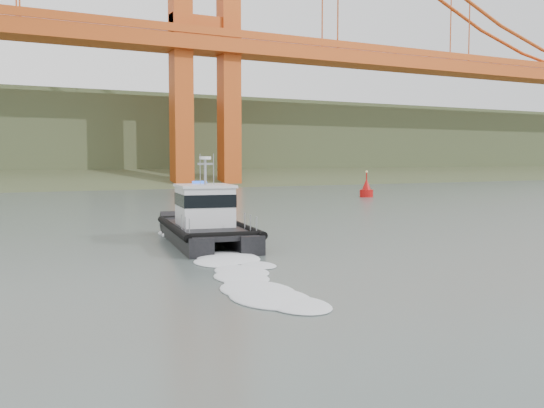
# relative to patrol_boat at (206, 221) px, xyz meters

# --- Properties ---
(ground) EXTENTS (400.00, 400.00, 0.00)m
(ground) POSITION_rel_patrol_boat_xyz_m (1.24, -14.47, -1.18)
(ground) COLOR #4F5E59
(ground) RESTS_ON ground
(headlands) EXTENTS (500.00, 105.36, 27.12)m
(headlands) POSITION_rel_patrol_boat_xyz_m (1.24, 111.03, 5.87)
(headlands) COLOR #394A2A
(headlands) RESTS_ON ground
(patrol_boat) EXTENTS (5.07, 10.15, 4.71)m
(patrol_boat) POSITION_rel_patrol_boat_xyz_m (0.00, 0.00, 0.00)
(patrol_boat) COLOR black
(patrol_boat) RESTS_ON ground
(nav_buoy) EXTENTS (1.56, 1.56, 3.25)m
(nav_buoy) POSITION_rel_patrol_boat_xyz_m (30.42, 27.60, -0.32)
(nav_buoy) COLOR #AB0D0B
(nav_buoy) RESTS_ON ground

